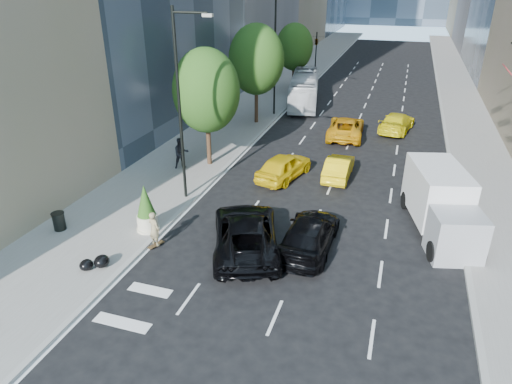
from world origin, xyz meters
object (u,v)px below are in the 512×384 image
(planter_shrub, at_px, (146,209))
(black_sedan_mercedes, at_px, (310,234))
(skateboarder, at_px, (154,231))
(trash_can, at_px, (59,221))
(black_sedan_lincoln, at_px, (246,233))
(city_bus, at_px, (304,89))
(box_truck, at_px, (441,203))

(planter_shrub, bearing_deg, black_sedan_mercedes, 7.03)
(skateboarder, bearing_deg, trash_can, 22.89)
(black_sedan_lincoln, relative_size, city_bus, 0.58)
(planter_shrub, bearing_deg, black_sedan_lincoln, 0.67)
(skateboarder, height_order, black_sedan_lincoln, black_sedan_lincoln)
(skateboarder, distance_m, planter_shrub, 1.53)
(city_bus, distance_m, planter_shrub, 26.69)
(black_sedan_mercedes, bearing_deg, planter_shrub, 7.85)
(black_sedan_mercedes, xyz_separation_m, planter_shrub, (-7.80, -0.96, 0.53))
(skateboarder, height_order, box_truck, box_truck)
(black_sedan_lincoln, bearing_deg, city_bus, -103.96)
(black_sedan_lincoln, xyz_separation_m, trash_can, (-9.17, -1.37, -0.27))
(skateboarder, bearing_deg, planter_shrub, -26.65)
(planter_shrub, bearing_deg, city_bus, 86.13)
(city_bus, height_order, box_truck, box_truck)
(skateboarder, distance_m, trash_can, 5.13)
(black_sedan_mercedes, xyz_separation_m, box_truck, (5.64, 3.59, 0.76))
(black_sedan_lincoln, bearing_deg, trash_can, -12.43)
(planter_shrub, bearing_deg, box_truck, 18.71)
(city_bus, xyz_separation_m, planter_shrub, (-1.80, -26.63, -0.18))
(skateboarder, xyz_separation_m, planter_shrub, (-1.00, 1.06, 0.45))
(black_sedan_lincoln, bearing_deg, box_truck, -172.76)
(trash_can, bearing_deg, planter_shrub, 17.65)
(black_sedan_mercedes, xyz_separation_m, trash_can, (-11.92, -2.27, -0.18))
(black_sedan_lincoln, distance_m, planter_shrub, 5.07)
(box_truck, bearing_deg, skateboarder, -170.28)
(black_sedan_lincoln, xyz_separation_m, box_truck, (8.39, 4.49, 0.67))
(black_sedan_mercedes, bearing_deg, box_truck, -146.69)
(black_sedan_mercedes, relative_size, planter_shrub, 2.20)
(city_bus, relative_size, trash_can, 12.27)
(black_sedan_lincoln, height_order, black_sedan_mercedes, black_sedan_lincoln)
(box_truck, xyz_separation_m, planter_shrub, (-13.44, -4.55, -0.23))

